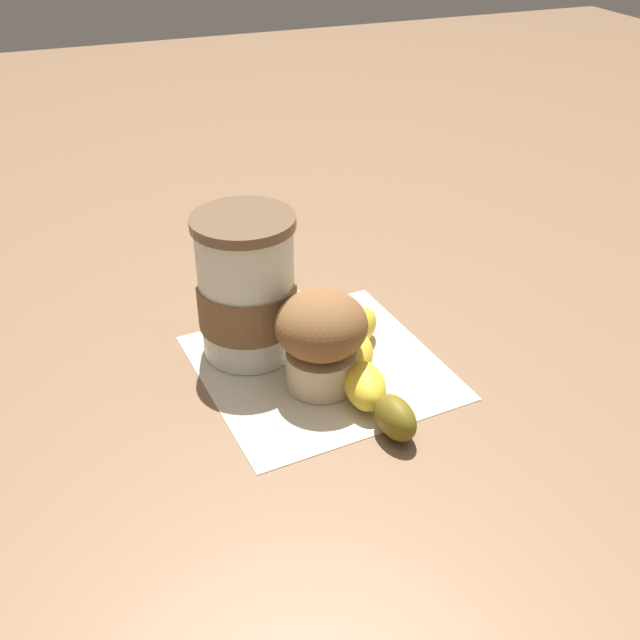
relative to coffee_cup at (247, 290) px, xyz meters
The scene contains 6 objects.
ground_plane 0.10m from the coffee_cup, 44.10° to the right, with size 3.00×3.00×0.00m, color brown.
paper_napkin 0.10m from the coffee_cup, 44.10° to the right, with size 0.22×0.22×0.00m, color beige.
coffee_cup is the anchor object (origin of this frame).
muffin 0.09m from the coffee_cup, 59.87° to the right, with size 0.08×0.08×0.10m.
banana 0.14m from the coffee_cup, 49.15° to the right, with size 0.09×0.19×0.04m.
wooden_stirrer 0.16m from the coffee_cup, 65.41° to the left, with size 0.11×0.01×0.00m, color tan.
Camera 1 is at (-0.21, -0.55, 0.43)m, focal length 42.00 mm.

